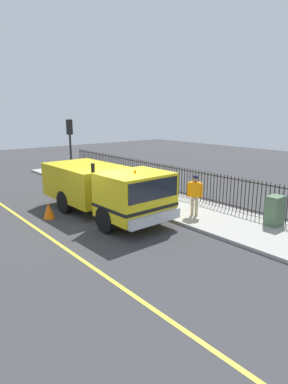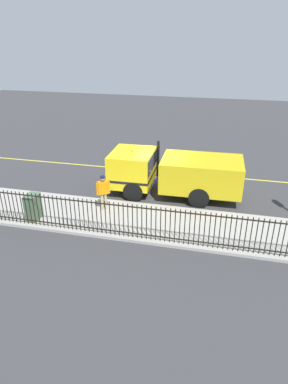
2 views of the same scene
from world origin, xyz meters
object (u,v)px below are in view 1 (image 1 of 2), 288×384
traffic_cone (49,210)px  utility_cabinet (275,210)px  traffic_light_near (70,138)px  work_truck (107,187)px  worker_standing (195,191)px

traffic_cone → utility_cabinet: bearing=-46.9°
traffic_light_near → utility_cabinet: (2.27, -11.55, -2.07)m
work_truck → traffic_cone: (-1.99, 1.29, -0.92)m
work_truck → traffic_cone: size_ratio=9.95×
worker_standing → traffic_cone: (-4.55, 3.76, -0.82)m
worker_standing → traffic_light_near: traffic_light_near is taller
worker_standing → traffic_cone: worker_standing is taller
traffic_light_near → work_truck: bearing=72.3°
traffic_cone → traffic_light_near: bearing=54.1°
worker_standing → traffic_cone: bearing=15.0°
work_truck → utility_cabinet: size_ratio=5.92×
work_truck → traffic_light_near: size_ratio=1.79×
work_truck → worker_standing: (2.56, -2.48, -0.10)m
traffic_light_near → traffic_cone: traffic_light_near is taller
work_truck → utility_cabinet: work_truck is taller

